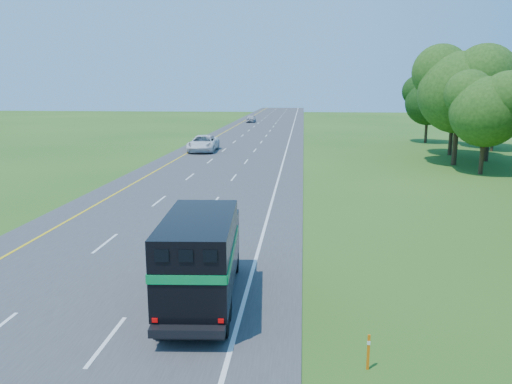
% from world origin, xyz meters
% --- Properties ---
extents(road, '(15.00, 260.00, 0.04)m').
position_xyz_m(road, '(0.00, 50.00, 0.02)').
color(road, '#38383A').
rests_on(road, ground).
extents(lane_markings, '(11.15, 260.00, 0.01)m').
position_xyz_m(lane_markings, '(0.00, 50.00, 0.04)').
color(lane_markings, yellow).
rests_on(lane_markings, road).
extents(horse_truck, '(2.72, 7.26, 3.15)m').
position_xyz_m(horse_truck, '(4.07, 13.95, 1.73)').
color(horse_truck, black).
rests_on(horse_truck, road).
extents(white_suv, '(3.23, 6.68, 1.83)m').
position_xyz_m(white_suv, '(-4.03, 54.66, 0.96)').
color(white_suv, silver).
rests_on(white_suv, road).
extents(far_car, '(1.84, 4.54, 1.54)m').
position_xyz_m(far_car, '(-3.55, 103.38, 0.81)').
color(far_car, '#B1B1B8').
rests_on(far_car, road).
extents(delineator, '(0.08, 0.05, 0.99)m').
position_xyz_m(delineator, '(9.24, 10.25, 0.53)').
color(delineator, '#EA5E0C').
rests_on(delineator, ground).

